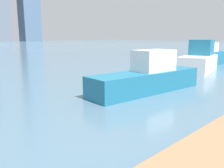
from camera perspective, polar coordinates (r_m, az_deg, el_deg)
name	(u,v)px	position (r m, az deg, el deg)	size (l,w,h in m)	color
moored_boat_2	(148,77)	(11.37, 8.74, 1.65)	(6.32, 2.06, 1.97)	#1E6B8C
moored_boat_3	(199,60)	(18.81, 20.29, 5.40)	(4.93, 2.92, 2.38)	white
moored_boat_4	(210,56)	(24.31, 22.64, 6.25)	(5.24, 1.96, 2.08)	#1E6B8C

